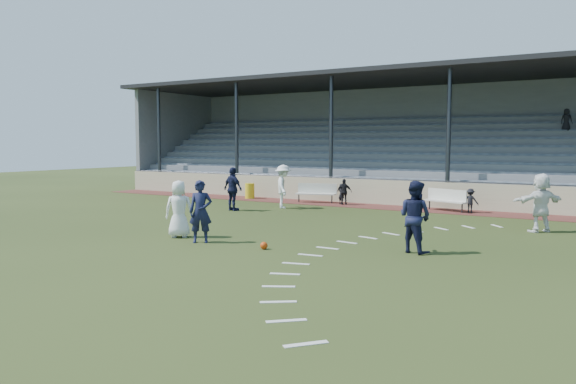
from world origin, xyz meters
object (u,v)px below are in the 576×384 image
Objects in this scene: bench_left at (316,191)px; player_white_lead at (179,209)px; bench_right at (446,198)px; player_navy_lead at (201,212)px; trash_bin at (250,191)px; football at (264,246)px.

player_white_lead is (1.22, -11.41, 0.33)m from bench_left.
player_white_lead is at bearing -95.26° from bench_right.
bench_right is (6.57, -0.10, 0.00)m from bench_left.
player_white_lead reaches higher than bench_left.
player_navy_lead is at bearing 128.46° from player_white_lead.
bench_right is at bearing -16.71° from bench_left.
player_navy_lead is (6.49, -11.73, 0.52)m from trash_bin.
trash_bin is (-4.06, -0.07, -0.16)m from bench_left.
bench_left is at bearing -117.79° from player_white_lead.
trash_bin is 13.42m from player_navy_lead.
player_white_lead is at bearing 175.02° from football.
trash_bin is at bearing 84.78° from player_navy_lead.
bench_right is 12.41m from player_navy_lead.
bench_left reaches higher than trash_bin.
bench_left is 12.62m from football.
trash_bin is 0.45× the size of player_white_lead.
football is at bearing -79.23° from bench_right.
player_white_lead is (-5.35, -11.31, 0.33)m from bench_right.
bench_left is at bearing -160.84° from bench_right.
football is 3.56m from player_white_lead.
bench_right is 10.63m from trash_bin.
player_white_lead is 0.96× the size of player_navy_lead.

